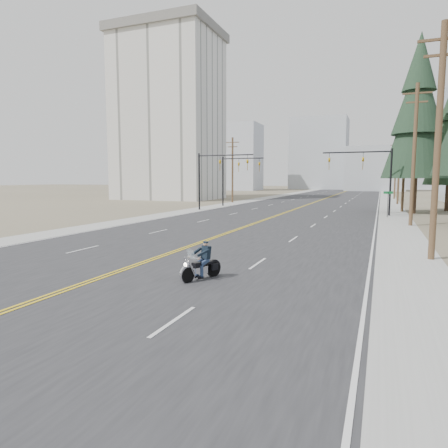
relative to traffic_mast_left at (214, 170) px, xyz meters
name	(u,v)px	position (x,y,z in m)	size (l,w,h in m)	color
ground_plane	(113,274)	(8.98, -32.00, -4.94)	(400.00, 400.00, 0.00)	#776D56
road	(327,198)	(8.98, 38.00, -4.93)	(20.00, 200.00, 0.01)	#303033
sidewalk_left	(272,197)	(-2.52, 38.00, -4.93)	(3.00, 200.00, 0.01)	#A5A5A0
sidewalk_right	(388,199)	(20.48, 38.00, -4.93)	(3.00, 200.00, 0.01)	#A5A5A0
traffic_mast_left	(214,170)	(0.00, 0.00, 0.00)	(7.10, 0.26, 7.00)	black
traffic_mast_right	(370,169)	(17.95, 0.00, 0.00)	(7.10, 0.26, 7.00)	black
traffic_mast_far	(234,172)	(-0.33, 8.00, -0.06)	(6.10, 0.26, 7.00)	black
street_sign	(388,200)	(19.78, -2.00, -3.13)	(0.90, 0.06, 2.62)	black
utility_pole_a	(438,139)	(21.48, -24.00, 0.79)	(2.20, 0.30, 11.00)	brown
utility_pole_b	(414,153)	(21.48, -9.00, 1.05)	(2.20, 0.30, 11.50)	brown
utility_pole_c	(404,163)	(21.48, 6.00, 0.79)	(2.20, 0.30, 11.00)	brown
utility_pole_d	(399,165)	(21.48, 21.00, 1.05)	(2.20, 0.30, 11.50)	brown
utility_pole_e	(396,169)	(21.48, 38.00, 0.79)	(2.20, 0.30, 11.00)	brown
utility_pole_left	(232,169)	(-3.52, 16.00, 0.54)	(2.20, 0.30, 10.50)	brown
apartment_block	(169,120)	(-19.02, 23.00, 10.06)	(18.00, 14.00, 30.00)	silver
haze_bldg_a	(239,157)	(-26.02, 83.00, 6.06)	(14.00, 12.00, 22.00)	#B7BCC6
haze_bldg_b	(375,169)	(16.98, 93.00, 2.06)	(18.00, 14.00, 14.00)	#ADB2B7
haze_bldg_d	(319,154)	(-3.02, 108.00, 8.06)	(20.00, 15.00, 26.00)	#ADB2B7
haze_bldg_e	(426,173)	(33.98, 118.00, 1.06)	(14.00, 14.00, 12.00)	#B7BCC6
haze_bldg_f	(215,168)	(-41.02, 98.00, 3.06)	(12.00, 12.00, 16.00)	#ADB2B7
motorcyclist	(201,261)	(12.75, -31.56, -4.19)	(0.82, 1.91, 1.49)	black
conifer_tall	(418,111)	(22.48, 4.19, 6.36)	(7.08, 7.08, 19.66)	#382619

